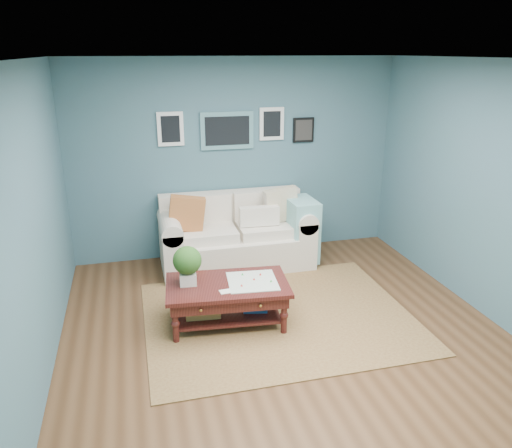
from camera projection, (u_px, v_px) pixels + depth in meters
name	position (u px, v px, depth m)	size (l,w,h in m)	color
room_shell	(291.00, 211.00, 4.62)	(5.00, 5.02, 2.70)	brown
area_rug	(278.00, 316.00, 5.47)	(2.87, 2.29, 0.01)	brown
loveseat	(242.00, 234.00, 6.72)	(2.05, 0.93, 1.05)	#F0E3CD
coffee_table	(221.00, 290.00, 5.21)	(1.33, 0.86, 0.89)	black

